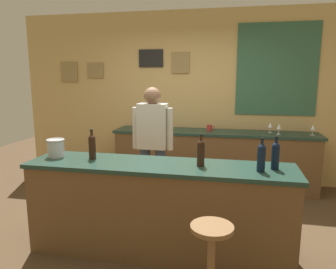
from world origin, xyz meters
TOP-DOWN VIEW (x-y plane):
  - ground_plane at (0.00, 0.00)m, footprint 10.00×10.00m
  - back_wall at (0.03, 2.03)m, footprint 6.00×0.09m
  - bar_counter at (0.00, -0.40)m, footprint 2.59×0.60m
  - side_counter at (0.40, 1.65)m, footprint 3.16×0.56m
  - bartender at (-0.29, 0.49)m, footprint 0.52×0.21m
  - bar_stool at (0.57, -1.10)m, footprint 0.32×0.32m
  - wine_bottle_a at (-0.71, -0.35)m, footprint 0.07×0.07m
  - wine_bottle_b at (0.40, -0.39)m, footprint 0.07×0.07m
  - wine_bottle_c at (0.94, -0.46)m, footprint 0.07×0.07m
  - wine_bottle_d at (1.07, -0.36)m, footprint 0.07×0.07m
  - ice_bucket at (-1.12, -0.35)m, footprint 0.19×0.19m
  - wine_glass_a at (-0.84, 1.71)m, footprint 0.07×0.07m
  - wine_glass_b at (1.24, 1.73)m, footprint 0.07×0.07m
  - wine_glass_c at (1.35, 1.59)m, footprint 0.07×0.07m
  - wine_glass_d at (1.82, 1.62)m, footprint 0.07×0.07m
  - coffee_mug at (0.32, 1.68)m, footprint 0.12×0.08m

SIDE VIEW (x-z plane):
  - ground_plane at x=0.00m, z-range 0.00..0.00m
  - side_counter at x=0.40m, z-range 0.00..0.90m
  - bar_stool at x=0.57m, z-range 0.12..0.80m
  - bar_counter at x=0.00m, z-range 0.00..0.92m
  - bartender at x=-0.29m, z-range 0.13..1.75m
  - coffee_mug at x=0.32m, z-range 0.90..1.00m
  - wine_glass_a at x=-0.84m, z-range 0.93..1.09m
  - wine_glass_b at x=1.24m, z-range 0.93..1.09m
  - wine_glass_c at x=1.35m, z-range 0.93..1.09m
  - wine_glass_d at x=1.82m, z-range 0.93..1.09m
  - ice_bucket at x=-1.12m, z-range 0.92..1.11m
  - wine_bottle_a at x=-0.71m, z-range 0.90..1.21m
  - wine_bottle_b at x=0.40m, z-range 0.90..1.21m
  - wine_bottle_c at x=0.94m, z-range 0.90..1.21m
  - wine_bottle_d at x=1.07m, z-range 0.90..1.21m
  - back_wall at x=0.03m, z-range 0.02..2.82m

